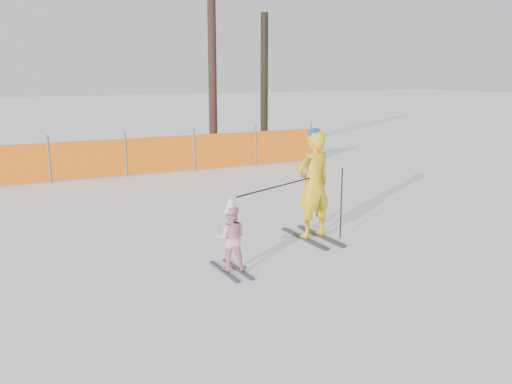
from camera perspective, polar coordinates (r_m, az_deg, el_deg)
ground at (r=8.79m, az=1.50°, el=-7.00°), size 120.00×120.00×0.00m
adult at (r=9.80m, az=5.77°, el=0.79°), size 0.72×1.42×1.93m
child at (r=8.24m, az=-2.54°, el=-4.55°), size 0.57×0.96×1.13m
ski_poles at (r=9.31m, az=4.74°, el=-0.18°), size 2.32×0.79×1.24m
safety_fence at (r=15.71m, az=-19.38°, el=2.92°), size 16.38×0.06×1.25m
tree_trunks at (r=19.50m, az=-1.90°, el=11.70°), size 2.72×1.36×6.02m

